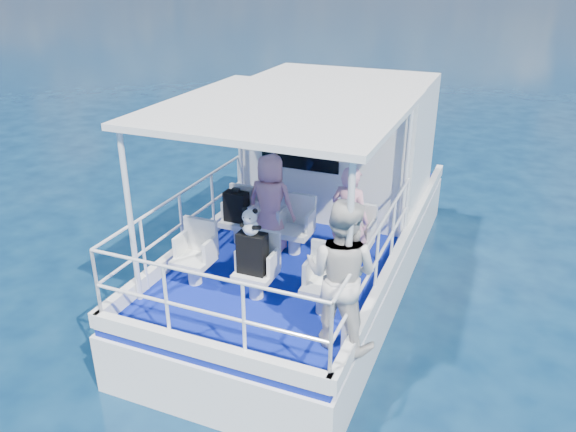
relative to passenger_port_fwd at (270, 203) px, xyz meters
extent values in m
plane|color=#071E39|center=(0.37, -0.20, -1.63)|extent=(2000.00, 2000.00, 0.00)
cube|color=white|center=(0.37, 0.80, -1.63)|extent=(3.00, 7.00, 1.60)
cube|color=navy|center=(0.37, 0.80, -0.78)|extent=(2.90, 6.90, 0.10)
cube|color=white|center=(0.37, 2.10, 0.37)|extent=(2.85, 2.00, 2.20)
cube|color=white|center=(0.37, -0.40, 1.51)|extent=(3.00, 3.20, 0.08)
cylinder|color=white|center=(-0.98, -1.90, 0.37)|extent=(0.07, 0.07, 2.20)
cylinder|color=white|center=(1.72, -1.90, 0.37)|extent=(0.07, 0.07, 2.20)
cylinder|color=white|center=(-0.98, 1.00, 0.37)|extent=(0.07, 0.07, 2.20)
cylinder|color=white|center=(1.72, 1.00, 0.37)|extent=(0.07, 0.07, 2.20)
cube|color=silver|center=(-0.53, 0.00, -0.54)|extent=(0.48, 0.46, 0.38)
cube|color=silver|center=(0.37, 0.00, -0.54)|extent=(0.48, 0.46, 0.38)
cube|color=silver|center=(1.27, 0.00, -0.54)|extent=(0.48, 0.46, 0.38)
cube|color=silver|center=(-0.53, -1.30, -0.54)|extent=(0.48, 0.46, 0.38)
cube|color=silver|center=(0.37, -1.30, -0.54)|extent=(0.48, 0.46, 0.38)
cube|color=silver|center=(1.27, -1.30, -0.54)|extent=(0.48, 0.46, 0.38)
imported|color=#D08695|center=(0.00, 0.00, 0.00)|extent=(0.55, 0.40, 1.46)
imported|color=pink|center=(1.23, -0.15, 0.02)|extent=(0.61, 0.47, 1.51)
imported|color=silver|center=(1.62, -1.78, 0.13)|extent=(0.91, 0.74, 1.73)
cube|color=black|center=(-0.54, -0.04, -0.12)|extent=(0.35, 0.20, 0.46)
cube|color=black|center=(0.35, -1.34, -0.09)|extent=(0.36, 0.20, 0.53)
cube|color=black|center=(-0.54, -0.03, 0.13)|extent=(0.11, 0.06, 0.06)
camera|label=1|loc=(3.08, -6.79, 3.15)|focal=35.00mm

